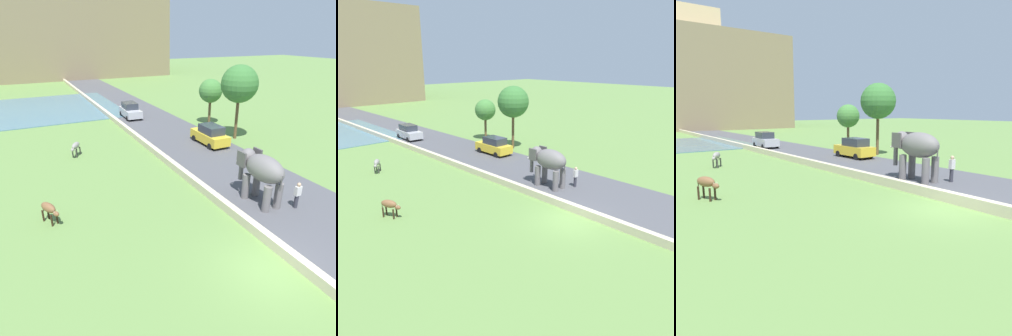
# 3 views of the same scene
# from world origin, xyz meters

# --- Properties ---
(ground_plane) EXTENTS (220.00, 220.00, 0.00)m
(ground_plane) POSITION_xyz_m (0.00, 0.00, 0.00)
(ground_plane) COLOR #608442
(road_surface) EXTENTS (7.00, 120.00, 0.06)m
(road_surface) POSITION_xyz_m (5.00, 20.00, 0.03)
(road_surface) COLOR #4C4C51
(road_surface) RESTS_ON ground
(barrier_wall) EXTENTS (0.40, 110.00, 0.51)m
(barrier_wall) POSITION_xyz_m (1.20, 18.00, 0.25)
(barrier_wall) COLOR beige
(barrier_wall) RESTS_ON ground
(hill_distant) EXTENTS (64.00, 28.00, 20.54)m
(hill_distant) POSITION_xyz_m (-6.00, 76.20, 10.27)
(hill_distant) COLOR #897556
(hill_distant) RESTS_ON ground
(elephant) EXTENTS (1.45, 3.47, 2.99)m
(elephant) POSITION_xyz_m (3.42, 4.78, 2.04)
(elephant) COLOR slate
(elephant) RESTS_ON ground
(person_beside_elephant) EXTENTS (0.36, 0.22, 1.63)m
(person_beside_elephant) POSITION_xyz_m (4.84, 3.23, 0.87)
(person_beside_elephant) COLOR #33333D
(person_beside_elephant) RESTS_ON ground
(car_yellow) EXTENTS (1.81, 4.01, 1.80)m
(car_yellow) POSITION_xyz_m (6.58, 14.75, 0.90)
(car_yellow) COLOR gold
(car_yellow) RESTS_ON ground
(car_silver) EXTENTS (1.93, 4.07, 1.80)m
(car_silver) POSITION_xyz_m (3.43, 27.00, 0.90)
(car_silver) COLOR #B7B7BC
(car_silver) RESTS_ON ground
(cow_grey) EXTENTS (1.05, 1.34, 1.15)m
(cow_grey) POSITION_xyz_m (-4.77, 17.06, 0.84)
(cow_grey) COLOR gray
(cow_grey) RESTS_ON ground
(cow_brown) EXTENTS (0.94, 1.38, 1.15)m
(cow_brown) POSITION_xyz_m (-7.84, 7.82, 0.84)
(cow_brown) COLOR brown
(cow_brown) RESTS_ON ground
(tree_near) EXTENTS (2.49, 2.49, 4.84)m
(tree_near) POSITION_xyz_m (10.33, 20.67, 3.57)
(tree_near) COLOR brown
(tree_near) RESTS_ON ground
(tree_mid) EXTENTS (3.34, 3.34, 6.74)m
(tree_mid) POSITION_xyz_m (9.71, 15.19, 5.05)
(tree_mid) COLOR brown
(tree_mid) RESTS_ON ground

